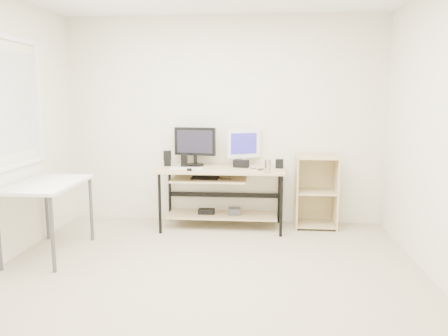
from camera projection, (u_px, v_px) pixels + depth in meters
The scene contains 16 objects.
room at pixel (188, 132), 3.62m from camera, with size 4.01×4.01×2.62m.
desk at pixel (220, 185), 5.33m from camera, with size 1.50×0.65×0.75m.
side_table at pixel (47, 190), 4.41m from camera, with size 0.60×1.00×0.75m.
shelf_unit at pixel (315, 191), 5.40m from camera, with size 0.50×0.40×0.90m.
black_monitor at pixel (195, 144), 5.44m from camera, with size 0.52×0.22×0.48m.
white_imac at pixel (244, 144), 5.43m from camera, with size 0.41×0.22×0.46m.
keyboard at pixel (186, 168), 5.24m from camera, with size 0.40×0.11×0.01m, color white.
mouse at pixel (254, 167), 5.25m from camera, with size 0.06×0.10×0.03m, color #ACACB1.
center_speaker at pixel (241, 164), 5.33m from camera, with size 0.19×0.08×0.09m, color black.
speaker_left at pixel (167, 158), 5.44m from camera, with size 0.11×0.11×0.19m.
speaker_right at pixel (279, 164), 5.28m from camera, with size 0.09×0.09×0.11m, color black.
audio_controller at pixel (184, 161), 5.33m from camera, with size 0.08×0.05×0.15m, color black.
volume_puck at pixel (189, 170), 5.09m from camera, with size 0.06×0.06×0.03m, color black.
smartphone at pixel (261, 169), 5.17m from camera, with size 0.06×0.11×0.01m, color black.
coaster at pixel (268, 172), 4.98m from camera, with size 0.09×0.09×0.01m, color tan.
drinking_glass at pixel (268, 166), 4.97m from camera, with size 0.07×0.07×0.14m, color white.
Camera 1 is at (0.47, -3.54, 1.61)m, focal length 35.00 mm.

